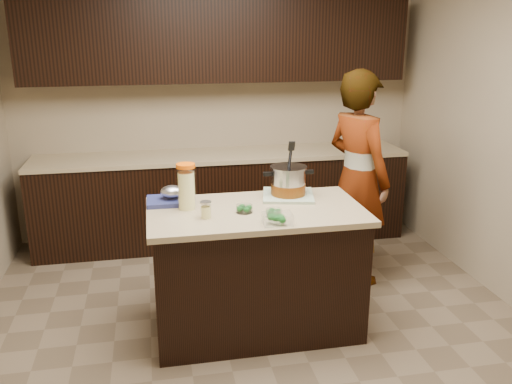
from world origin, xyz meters
TOP-DOWN VIEW (x-y plane):
  - ground_plane at (0.00, 0.00)m, footprint 4.00×4.00m
  - room_shell at (0.00, 0.00)m, footprint 4.04×4.04m
  - back_cabinets at (0.00, 1.74)m, footprint 3.60×0.63m
  - island at (0.00, 0.00)m, footprint 1.46×0.81m
  - dish_towel at (0.28, 0.23)m, footprint 0.43×0.43m
  - stock_pot at (0.28, 0.22)m, footprint 0.37×0.27m
  - lemonade_pitcher at (-0.46, 0.10)m, footprint 0.16×0.16m
  - mason_jar at (-0.35, -0.11)m, footprint 0.09×0.09m
  - broccoli_tub_left at (-0.09, -0.05)m, footprint 0.12×0.12m
  - broccoli_tub_right at (0.09, -0.16)m, footprint 0.12×0.12m
  - broccoli_tub_rect at (0.08, -0.31)m, footprint 0.19×0.14m
  - blue_tray at (-0.56, 0.25)m, footprint 0.31×0.25m
  - person at (0.98, 0.64)m, footprint 0.64×0.76m

SIDE VIEW (x-z plane):
  - ground_plane at x=0.00m, z-range 0.00..0.00m
  - island at x=0.00m, z-range 0.00..0.90m
  - person at x=0.98m, z-range 0.00..1.77m
  - dish_towel at x=0.28m, z-range 0.90..0.92m
  - broccoli_tub_right at x=0.09m, z-range 0.90..0.95m
  - broccoli_tub_left at x=-0.09m, z-range 0.90..0.95m
  - broccoli_tub_rect at x=0.08m, z-range 0.90..0.96m
  - back_cabinets at x=0.00m, z-range -0.22..2.10m
  - blue_tray at x=-0.56m, z-range 0.88..1.00m
  - mason_jar at x=-0.35m, z-range 0.89..1.01m
  - stock_pot at x=0.28m, z-range 0.82..1.20m
  - lemonade_pitcher at x=-0.46m, z-range 0.89..1.20m
  - room_shell at x=0.00m, z-range 0.35..3.07m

